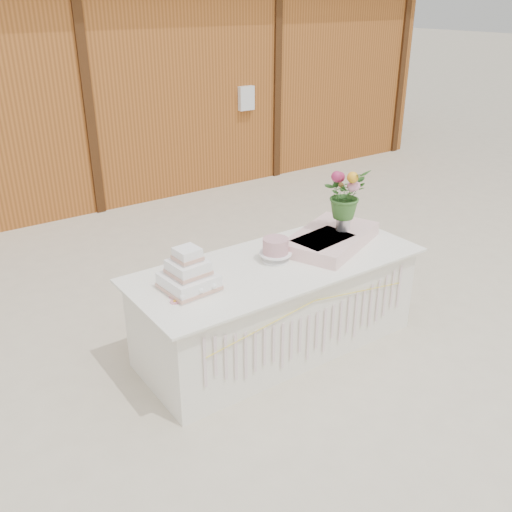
% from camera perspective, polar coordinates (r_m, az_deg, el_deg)
% --- Properties ---
extents(ground, '(80.00, 80.00, 0.00)m').
position_cam_1_polar(ground, '(4.91, 2.04, -8.87)').
color(ground, beige).
rests_on(ground, ground).
extents(barn, '(12.60, 4.60, 3.30)m').
position_cam_1_polar(barn, '(9.62, -20.94, 17.01)').
color(barn, '#9F5721').
rests_on(barn, ground).
extents(cake_table, '(2.40, 1.00, 0.77)m').
position_cam_1_polar(cake_table, '(4.70, 2.15, -4.96)').
color(cake_table, white).
rests_on(cake_table, ground).
extents(wedding_cake, '(0.38, 0.38, 0.32)m').
position_cam_1_polar(wedding_cake, '(4.11, -6.76, -1.95)').
color(wedding_cake, white).
rests_on(wedding_cake, cake_table).
extents(pink_cake_stand, '(0.26, 0.26, 0.19)m').
position_cam_1_polar(pink_cake_stand, '(4.53, 1.97, 0.77)').
color(pink_cake_stand, white).
rests_on(pink_cake_stand, cake_table).
extents(satin_runner, '(1.02, 0.82, 0.11)m').
position_cam_1_polar(satin_runner, '(4.88, 7.48, 1.73)').
color(satin_runner, '#FFCECD').
rests_on(satin_runner, cake_table).
extents(flower_vase, '(0.12, 0.12, 0.16)m').
position_cam_1_polar(flower_vase, '(4.90, 8.71, 3.50)').
color(flower_vase, silver).
rests_on(flower_vase, satin_runner).
extents(bouquet, '(0.42, 0.38, 0.41)m').
position_cam_1_polar(bouquet, '(4.80, 8.93, 6.70)').
color(bouquet, '#396E2C').
rests_on(bouquet, flower_vase).
extents(loose_flowers, '(0.20, 0.34, 0.02)m').
position_cam_1_polar(loose_flowers, '(4.09, -8.88, -3.81)').
color(loose_flowers, pink).
rests_on(loose_flowers, cake_table).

